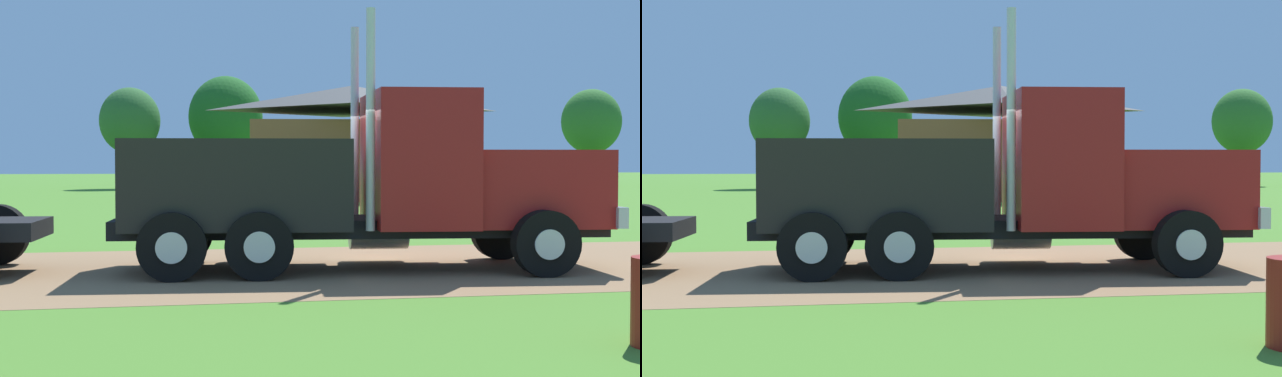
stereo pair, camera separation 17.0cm
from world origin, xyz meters
The scene contains 7 objects.
ground_plane centered at (0.00, 0.00, 0.00)m, with size 200.00×200.00×0.00m, color #4B8029.
dirt_track centered at (0.00, 0.00, 0.00)m, with size 120.00×6.36×0.01m, color #906C4A.
truck_foreground_white centered at (-0.16, -0.23, 1.33)m, with size 7.98×3.20×4.01m.
shed_building centered at (5.35, 25.17, 2.52)m, with size 10.68×9.53×5.22m.
tree_mid centered at (-5.34, 40.11, 4.17)m, with size 3.71×3.71×6.24m.
tree_right centered at (0.66, 41.76, 4.55)m, with size 4.79×4.79×7.20m.
tree_far_right centered at (25.82, 41.00, 4.43)m, with size 4.04×4.04×6.67m.
Camera 2 is at (-3.04, -13.51, 1.75)m, focal length 47.68 mm.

